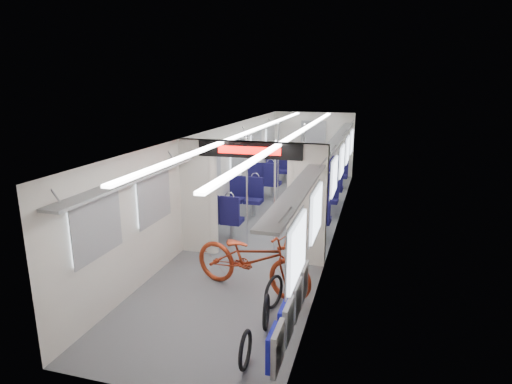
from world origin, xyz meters
TOP-DOWN VIEW (x-y plane):
  - carriage at (0.00, -0.27)m, footprint 12.00×12.02m
  - bicycle at (0.41, -3.36)m, footprint 2.26×1.26m
  - flip_bench at (1.35, -4.80)m, footprint 0.12×2.09m
  - bike_hoop_a at (0.91, -5.30)m, footprint 0.06×0.50m
  - bike_hoop_b at (0.93, -4.40)m, footprint 0.11×0.51m
  - bike_hoop_c at (0.90, -3.81)m, footprint 0.20×0.52m
  - seat_bay_near_left at (-0.93, -0.28)m, footprint 0.91×2.09m
  - seat_bay_near_right at (0.93, 0.30)m, footprint 0.92×2.10m
  - seat_bay_far_left at (-0.93, 3.48)m, footprint 0.96×2.32m
  - seat_bay_far_right at (0.93, 3.30)m, footprint 0.94×2.21m
  - stanchion_near_left at (-0.27, -1.40)m, footprint 0.04×0.04m
  - stanchion_near_right at (0.39, -1.68)m, footprint 0.04×0.04m
  - stanchion_far_left at (-0.35, 1.81)m, footprint 0.04×0.04m
  - stanchion_far_right at (0.37, 1.71)m, footprint 0.04×0.04m

SIDE VIEW (x-z plane):
  - bike_hoop_a at x=0.91m, z-range -0.03..0.47m
  - bike_hoop_b at x=0.93m, z-range -0.03..0.49m
  - bike_hoop_c at x=0.90m, z-range -0.03..0.51m
  - seat_bay_near_left at x=-0.93m, z-range -0.01..1.10m
  - seat_bay_near_right at x=0.93m, z-range -0.01..1.10m
  - seat_bay_far_right at x=0.93m, z-range -0.01..1.13m
  - bicycle at x=0.41m, z-range 0.00..1.13m
  - seat_bay_far_left at x=-0.93m, z-range -0.01..1.16m
  - flip_bench at x=1.35m, z-range 0.33..0.83m
  - stanchion_near_left at x=-0.27m, z-range 0.00..2.30m
  - stanchion_near_right at x=0.39m, z-range 0.00..2.30m
  - stanchion_far_left at x=-0.35m, z-range 0.00..2.30m
  - stanchion_far_right at x=0.37m, z-range 0.00..2.30m
  - carriage at x=0.00m, z-range 0.35..2.66m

